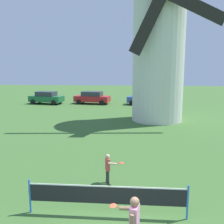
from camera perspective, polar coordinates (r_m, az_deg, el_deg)
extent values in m
cylinder|color=silver|center=(22.27, 10.31, 11.96)|extent=(4.27, 4.27, 10.80)
cylinder|color=blue|center=(8.85, -17.83, -17.43)|extent=(0.06, 0.06, 1.10)
cylinder|color=blue|center=(8.44, 16.51, -18.78)|extent=(0.06, 0.06, 1.10)
cube|color=black|center=(8.24, -1.15, -18.11)|extent=(4.83, 0.01, 0.55)
cube|color=white|center=(8.11, -1.16, -16.27)|extent=(4.83, 0.02, 0.04)
cube|color=pink|center=(6.65, 5.02, -22.43)|extent=(0.26, 0.37, 0.61)
sphere|color=#89664C|center=(6.44, 5.08, -19.32)|extent=(0.23, 0.23, 0.23)
cylinder|color=#89664C|center=(6.49, 4.50, -23.57)|extent=(0.10, 0.10, 0.46)
cylinder|color=#89664C|center=(6.81, 3.67, -20.69)|extent=(0.48, 0.21, 0.18)
cylinder|color=#D84C33|center=(6.85, 2.10, -20.46)|extent=(0.22, 0.08, 0.04)
ellipsoid|color=#D84C33|center=(6.91, 0.25, -20.17)|extent=(0.24, 0.28, 0.03)
cylinder|color=#333338|center=(10.51, -1.07, -14.08)|extent=(0.11, 0.11, 0.54)
cylinder|color=#333338|center=(10.39, -0.90, -14.38)|extent=(0.11, 0.11, 0.54)
cube|color=#DB4C4C|center=(10.25, -1.00, -11.61)|extent=(0.22, 0.30, 0.48)
sphere|color=#DBB28E|center=(10.14, -1.00, -9.88)|extent=(0.18, 0.18, 0.18)
cylinder|color=#DBB28E|center=(10.42, -1.20, -11.37)|extent=(0.08, 0.08, 0.36)
cylinder|color=#DBB28E|center=(10.12, 0.11, -11.46)|extent=(0.38, 0.19, 0.14)
cylinder|color=#D84C33|center=(10.15, 0.92, -11.39)|extent=(0.22, 0.09, 0.04)
ellipsoid|color=#D84C33|center=(10.21, 2.15, -11.28)|extent=(0.24, 0.28, 0.03)
sphere|color=orange|center=(10.36, -17.29, -15.97)|extent=(0.20, 0.20, 0.20)
cube|color=#1E6638|center=(33.30, -14.42, 2.89)|extent=(4.45, 2.47, 0.70)
cube|color=#2D333D|center=(33.23, -14.47, 3.97)|extent=(2.60, 1.92, 0.56)
cylinder|color=black|center=(33.41, -11.54, 2.42)|extent=(0.62, 0.29, 0.60)
cylinder|color=black|center=(31.92, -12.92, 2.02)|extent=(0.62, 0.29, 0.60)
cylinder|color=black|center=(34.79, -15.75, 2.54)|extent=(0.62, 0.29, 0.60)
cylinder|color=black|center=(33.37, -17.25, 2.16)|extent=(0.62, 0.29, 0.60)
cube|color=red|center=(32.40, -4.45, 2.98)|extent=(4.62, 2.41, 0.70)
cube|color=#2D333D|center=(32.33, -4.47, 4.09)|extent=(2.68, 1.89, 0.56)
cylinder|color=black|center=(32.81, -1.50, 2.48)|extent=(0.62, 0.28, 0.60)
cylinder|color=black|center=(31.19, -2.34, 2.09)|extent=(0.62, 0.28, 0.60)
cylinder|color=black|center=(33.73, -6.39, 2.63)|extent=(0.62, 0.28, 0.60)
cylinder|color=black|center=(32.16, -7.45, 2.25)|extent=(0.62, 0.28, 0.60)
cube|color=#334C99|center=(31.65, 7.08, 2.78)|extent=(4.17, 2.23, 0.70)
cube|color=#2D333D|center=(31.58, 7.10, 3.91)|extent=(2.41, 1.79, 0.56)
cylinder|color=black|center=(32.44, 9.58, 2.26)|extent=(0.62, 0.26, 0.60)
cylinder|color=black|center=(30.76, 9.41, 1.85)|extent=(0.62, 0.26, 0.60)
cylinder|color=black|center=(32.69, 4.85, 2.42)|extent=(0.62, 0.26, 0.60)
cylinder|color=black|center=(31.02, 4.43, 2.02)|extent=(0.62, 0.26, 0.60)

